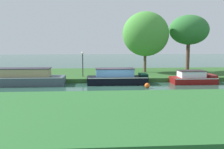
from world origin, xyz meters
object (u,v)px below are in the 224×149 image
slate_barge (22,78)px  willow_tree_left (146,34)px  willow_tree_centre (189,30)px  mooring_post_near (188,73)px  lamp_post (83,61)px  maroon_narrowboat (193,78)px  mooring_post_far (110,75)px  black_cruiser (117,78)px  channel_buoy (147,86)px

slate_barge → willow_tree_left: (12.27, 5.70, 4.09)m
willow_tree_centre → mooring_post_near: 7.02m
slate_barge → lamp_post: 6.03m
maroon_narrowboat → mooring_post_far: size_ratio=7.63×
willow_tree_left → black_cruiser: bearing=-123.5°
willow_tree_left → willow_tree_centre: willow_tree_left is taller
willow_tree_left → willow_tree_centre: size_ratio=1.04×
maroon_narrowboat → black_cruiser: (-7.16, -0.00, 0.12)m
slate_barge → black_cruiser: (8.49, 0.00, -0.03)m
black_cruiser → mooring_post_far: size_ratio=10.29×
maroon_narrowboat → mooring_post_near: bearing=89.3°
willow_tree_left → lamp_post: (-6.98, -3.12, -2.75)m
maroon_narrowboat → black_cruiser: 7.16m
slate_barge → mooring_post_near: bearing=4.8°
black_cruiser → willow_tree_centre: size_ratio=0.83×
willow_tree_centre → channel_buoy: willow_tree_centre is taller
maroon_narrowboat → channel_buoy: size_ratio=9.10×
lamp_post → willow_tree_left: bearing=24.0°
black_cruiser → lamp_post: bearing=141.2°
black_cruiser → channel_buoy: (2.33, -2.24, -0.39)m
willow_tree_centre → mooring_post_near: willow_tree_centre is taller
mooring_post_far → willow_tree_centre: bearing=28.0°
slate_barge → black_cruiser: 8.49m
slate_barge → maroon_narrowboat: slate_barge is taller
channel_buoy → mooring_post_far: bearing=129.3°
willow_tree_left → lamp_post: willow_tree_left is taller
black_cruiser → lamp_post: 4.34m
black_cruiser → willow_tree_left: 7.98m
maroon_narrowboat → black_cruiser: black_cruiser is taller
maroon_narrowboat → willow_tree_left: size_ratio=0.59×
slate_barge → willow_tree_centre: 19.22m
black_cruiser → willow_tree_centre: bearing=35.4°
slate_barge → willow_tree_left: 14.13m
black_cruiser → channel_buoy: size_ratio=12.28×
slate_barge → maroon_narrowboat: (15.65, 0.00, -0.15)m
slate_barge → willow_tree_centre: (17.53, 6.43, 4.58)m
maroon_narrowboat → mooring_post_near: (0.02, 1.31, 0.29)m
channel_buoy → slate_barge: bearing=168.3°
slate_barge → lamp_post: size_ratio=3.09×
slate_barge → mooring_post_far: (7.92, 1.31, 0.02)m
black_cruiser → mooring_post_near: black_cruiser is taller
black_cruiser → mooring_post_far: 1.44m
willow_tree_left → mooring_post_far: 7.40m
willow_tree_centre → lamp_post: bearing=-162.6°
lamp_post → channel_buoy: (5.54, -4.82, -1.77)m
willow_tree_centre → channel_buoy: bearing=-127.7°
maroon_narrowboat → lamp_post: 10.79m
channel_buoy → mooring_post_near: bearing=36.3°
willow_tree_left → mooring_post_far: bearing=-134.8°
willow_tree_centre → slate_barge: bearing=-159.9°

